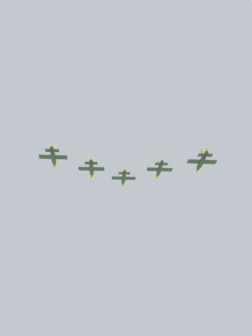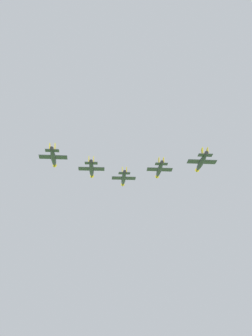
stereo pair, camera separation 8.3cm
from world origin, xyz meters
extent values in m
ellipsoid|color=#2D3338|center=(-12.06, 11.04, 106.15)|extent=(1.79, 13.09, 1.68)
cone|color=gold|center=(-11.99, 18.32, 106.15)|extent=(1.44, 1.69, 1.43)
ellipsoid|color=#334751|center=(-12.03, 13.91, 106.78)|extent=(1.28, 2.25, 0.98)
cube|color=#2D3338|center=(-12.06, 10.38, 106.06)|extent=(9.36, 3.07, 0.17)
cube|color=gold|center=(-16.26, 10.42, 106.10)|extent=(0.68, 2.69, 0.20)
cube|color=gold|center=(-7.86, 10.35, 106.10)|extent=(0.68, 2.69, 0.20)
cube|color=#2D3338|center=(-12.10, 5.55, 106.15)|extent=(4.50, 2.09, 0.17)
cube|color=gold|center=(-12.94, 5.82, 107.36)|extent=(0.24, 1.87, 2.43)
cube|color=gold|center=(-11.26, 5.80, 107.36)|extent=(0.24, 1.87, 2.43)
cylinder|color=black|center=(-12.12, 4.13, 106.15)|extent=(1.18, 0.94, 1.18)
ellipsoid|color=#2D3338|center=(-24.66, -3.42, 103.58)|extent=(2.00, 13.22, 1.70)
cone|color=gold|center=(-24.49, 3.93, 103.58)|extent=(1.48, 1.73, 1.44)
ellipsoid|color=#334751|center=(-24.59, -0.52, 104.22)|extent=(1.32, 2.29, 0.99)
cube|color=#2D3338|center=(-24.67, -4.08, 103.49)|extent=(9.49, 3.23, 0.17)
cube|color=gold|center=(-28.91, -3.98, 103.54)|extent=(0.72, 2.73, 0.20)
cube|color=gold|center=(-20.43, -4.18, 103.54)|extent=(0.72, 2.73, 0.20)
cube|color=#2D3338|center=(-24.78, -8.96, 103.58)|extent=(4.57, 2.18, 0.17)
cube|color=gold|center=(-25.63, -8.67, 104.81)|extent=(0.27, 1.89, 2.45)
cube|color=gold|center=(-23.93, -8.71, 104.81)|extent=(0.27, 1.89, 2.45)
cylinder|color=black|center=(-24.82, -10.39, 103.58)|extent=(1.21, 0.97, 1.19)
ellipsoid|color=#2D3338|center=(0.18, -3.73, 103.91)|extent=(1.71, 13.01, 1.67)
cone|color=gold|center=(0.16, 3.52, 103.91)|extent=(1.43, 1.68, 1.42)
ellipsoid|color=#334751|center=(0.17, -0.87, 104.54)|extent=(1.26, 2.23, 0.98)
cube|color=#2D3338|center=(0.18, -4.38, 103.82)|extent=(9.30, 3.00, 0.17)
cube|color=gold|center=(-3.99, -4.39, 103.87)|extent=(0.66, 2.68, 0.20)
cube|color=gold|center=(4.36, -4.36, 103.87)|extent=(0.66, 2.68, 0.20)
cube|color=#2D3338|center=(0.20, -9.19, 103.91)|extent=(4.46, 2.06, 0.17)
cube|color=gold|center=(-0.64, -8.93, 105.12)|extent=(0.23, 1.86, 2.41)
cube|color=gold|center=(1.03, -8.92, 105.12)|extent=(0.23, 1.86, 2.41)
cylinder|color=black|center=(0.20, -10.60, 103.91)|extent=(1.17, 0.93, 1.17)
ellipsoid|color=#2D3338|center=(-37.26, -17.88, 101.26)|extent=(1.71, 13.03, 1.67)
cone|color=gold|center=(-37.27, -10.62, 101.26)|extent=(1.43, 1.68, 1.42)
ellipsoid|color=#334751|center=(-37.26, -15.01, 101.89)|extent=(1.26, 2.24, 0.98)
cube|color=#2D3338|center=(-37.25, -18.53, 101.17)|extent=(9.31, 3.00, 0.17)
cube|color=gold|center=(-41.44, -18.54, 101.21)|extent=(0.66, 2.68, 0.20)
cube|color=gold|center=(-33.07, -18.52, 101.21)|extent=(0.66, 2.68, 0.20)
cube|color=#2D3338|center=(-37.24, -23.35, 101.26)|extent=(4.47, 2.06, 0.17)
cube|color=gold|center=(-38.08, -23.09, 102.47)|extent=(0.23, 1.86, 2.42)
cube|color=gold|center=(-36.41, -23.09, 102.47)|extent=(0.23, 1.86, 2.42)
cylinder|color=black|center=(-37.24, -24.76, 101.26)|extent=(1.17, 0.93, 1.17)
ellipsoid|color=#2D3338|center=(12.42, -18.49, 100.77)|extent=(1.85, 13.64, 1.75)
cone|color=gold|center=(12.36, -10.90, 100.77)|extent=(1.50, 1.76, 1.49)
ellipsoid|color=#334751|center=(12.40, -15.49, 101.42)|extent=(1.33, 2.35, 1.02)
cube|color=#2D3338|center=(12.43, -19.17, 100.67)|extent=(9.76, 3.19, 0.18)
cube|color=gold|center=(8.05, -19.21, 100.72)|extent=(0.70, 2.81, 0.21)
cube|color=gold|center=(16.81, -19.14, 100.72)|extent=(0.70, 2.81, 0.21)
cube|color=#2D3338|center=(12.46, -24.22, 100.77)|extent=(4.69, 2.18, 0.18)
cube|color=gold|center=(11.59, -23.95, 102.03)|extent=(0.25, 1.95, 2.53)
cube|color=gold|center=(13.34, -23.94, 102.03)|extent=(0.25, 1.95, 2.53)
cylinder|color=black|center=(12.48, -25.70, 100.77)|extent=(1.23, 0.98, 1.23)
camera|label=1|loc=(-22.69, -161.44, 35.87)|focal=50.43mm
camera|label=2|loc=(-22.61, -161.44, 35.87)|focal=50.43mm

